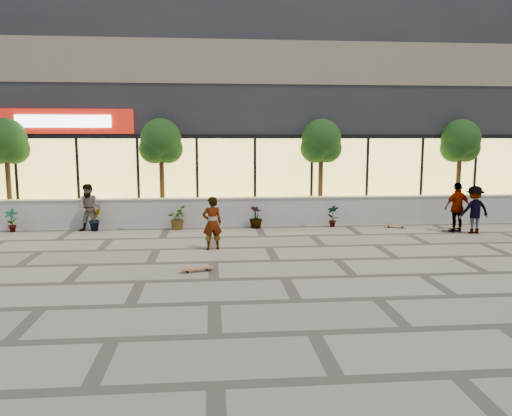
{
  "coord_description": "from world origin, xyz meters",
  "views": [
    {
      "loc": [
        -1.65,
        -11.05,
        3.21
      ],
      "look_at": [
        -0.45,
        2.4,
        1.3
      ],
      "focal_mm": 35.0,
      "sensor_mm": 36.0,
      "label": 1
    }
  ],
  "objects": [
    {
      "name": "ground",
      "position": [
        0.0,
        0.0,
        0.0
      ],
      "size": [
        80.0,
        80.0,
        0.0
      ],
      "primitive_type": "plane",
      "color": "gray",
      "rests_on": "ground"
    },
    {
      "name": "planter_wall",
      "position": [
        0.0,
        7.0,
        0.52
      ],
      "size": [
        22.0,
        0.42,
        1.04
      ],
      "color": "silver",
      "rests_on": "ground"
    },
    {
      "name": "retail_building",
      "position": [
        -0.0,
        12.49,
        4.25
      ],
      "size": [
        24.0,
        9.17,
        8.5
      ],
      "color": "#26272B",
      "rests_on": "ground"
    },
    {
      "name": "shrub_a",
      "position": [
        -8.5,
        6.45,
        0.41
      ],
      "size": [
        0.43,
        0.29,
        0.81
      ],
      "primitive_type": "imported",
      "color": "#183410",
      "rests_on": "ground"
    },
    {
      "name": "shrub_b",
      "position": [
        -5.7,
        6.45,
        0.41
      ],
      "size": [
        0.57,
        0.57,
        0.81
      ],
      "primitive_type": "imported",
      "rotation": [
        0.0,
        0.0,
        0.82
      ],
      "color": "#183410",
      "rests_on": "ground"
    },
    {
      "name": "shrub_c",
      "position": [
        -2.9,
        6.45,
        0.41
      ],
      "size": [
        0.68,
        0.77,
        0.81
      ],
      "primitive_type": "imported",
      "rotation": [
        0.0,
        0.0,
        1.64
      ],
      "color": "#183410",
      "rests_on": "ground"
    },
    {
      "name": "shrub_d",
      "position": [
        -0.1,
        6.45,
        0.41
      ],
      "size": [
        0.64,
        0.64,
        0.81
      ],
      "primitive_type": "imported",
      "rotation": [
        0.0,
        0.0,
        2.46
      ],
      "color": "#183410",
      "rests_on": "ground"
    },
    {
      "name": "shrub_e",
      "position": [
        2.7,
        6.45,
        0.41
      ],
      "size": [
        0.46,
        0.35,
        0.81
      ],
      "primitive_type": "imported",
      "rotation": [
        0.0,
        0.0,
        3.28
      ],
      "color": "#183410",
      "rests_on": "ground"
    },
    {
      "name": "tree_west",
      "position": [
        -9.0,
        7.7,
        2.99
      ],
      "size": [
        1.6,
        1.5,
        3.92
      ],
      "color": "#4B351B",
      "rests_on": "ground"
    },
    {
      "name": "tree_midwest",
      "position": [
        -3.5,
        7.7,
        2.99
      ],
      "size": [
        1.6,
        1.5,
        3.92
      ],
      "color": "#4B351B",
      "rests_on": "ground"
    },
    {
      "name": "tree_mideast",
      "position": [
        2.5,
        7.7,
        2.99
      ],
      "size": [
        1.6,
        1.5,
        3.92
      ],
      "color": "#4B351B",
      "rests_on": "ground"
    },
    {
      "name": "tree_east",
      "position": [
        8.0,
        7.7,
        2.99
      ],
      "size": [
        1.6,
        1.5,
        3.92
      ],
      "color": "#4B351B",
      "rests_on": "ground"
    },
    {
      "name": "skater_center",
      "position": [
        -1.66,
        3.12,
        0.77
      ],
      "size": [
        0.62,
        0.47,
        1.55
      ],
      "primitive_type": "imported",
      "rotation": [
        0.0,
        0.0,
        3.33
      ],
      "color": "silver",
      "rests_on": "ground"
    },
    {
      "name": "skater_left",
      "position": [
        -5.84,
        6.3,
        0.82
      ],
      "size": [
        0.85,
        0.68,
        1.65
      ],
      "primitive_type": "imported",
      "rotation": [
        0.0,
        0.0,
        -0.08
      ],
      "color": "tan",
      "rests_on": "ground"
    },
    {
      "name": "skater_right_near",
      "position": [
        6.69,
        5.11,
        0.85
      ],
      "size": [
        1.06,
        0.61,
        1.71
      ],
      "primitive_type": "imported",
      "rotation": [
        0.0,
        0.0,
        3.35
      ],
      "color": "white",
      "rests_on": "ground"
    },
    {
      "name": "skater_right_far",
      "position": [
        7.13,
        4.81,
        0.8
      ],
      "size": [
        1.08,
        0.67,
        1.61
      ],
      "primitive_type": "imported",
      "rotation": [
        0.0,
        0.0,
        3.21
      ],
      "color": "maroon",
      "rests_on": "ground"
    },
    {
      "name": "skateboard_center",
      "position": [
        -2.03,
        0.73,
        0.08
      ],
      "size": [
        0.83,
        0.43,
        0.1
      ],
      "rotation": [
        0.0,
        0.0,
        0.29
      ],
      "color": "#9A5332",
      "rests_on": "ground"
    },
    {
      "name": "skateboard_right_near",
      "position": [
        4.89,
        6.05,
        0.08
      ],
      "size": [
        0.78,
        0.5,
        0.09
      ],
      "rotation": [
        0.0,
        0.0,
        -0.43
      ],
      "color": "olive",
      "rests_on": "ground"
    },
    {
      "name": "skateboard_right_far",
      "position": [
        6.5,
        5.17,
        0.07
      ],
      "size": [
        0.73,
        0.2,
        0.09
      ],
      "rotation": [
        0.0,
        0.0,
        0.02
      ],
      "color": "#645297",
      "rests_on": "ground"
    }
  ]
}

